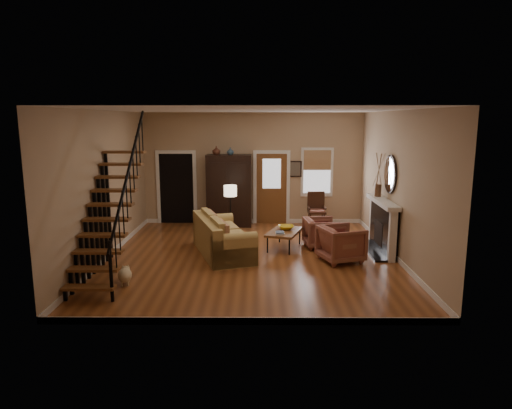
{
  "coord_description": "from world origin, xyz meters",
  "views": [
    {
      "loc": [
        0.16,
        -10.03,
        3.11
      ],
      "look_at": [
        0.1,
        0.4,
        1.15
      ],
      "focal_mm": 32.0,
      "sensor_mm": 36.0,
      "label": 1
    }
  ],
  "objects_px": {
    "sofa": "(223,236)",
    "side_chair": "(317,210)",
    "armchair_left": "(341,244)",
    "floor_lamp": "(231,213)",
    "armchair_right": "(321,233)",
    "coffee_table": "(284,240)",
    "armoire": "(229,190)"
  },
  "relations": [
    {
      "from": "armoire",
      "to": "armchair_left",
      "type": "height_order",
      "value": "armoire"
    },
    {
      "from": "sofa",
      "to": "coffee_table",
      "type": "bearing_deg",
      "value": 0.16
    },
    {
      "from": "armchair_left",
      "to": "armchair_right",
      "type": "height_order",
      "value": "armchair_left"
    },
    {
      "from": "sofa",
      "to": "coffee_table",
      "type": "relative_size",
      "value": 2.0
    },
    {
      "from": "floor_lamp",
      "to": "armoire",
      "type": "bearing_deg",
      "value": 94.65
    },
    {
      "from": "side_chair",
      "to": "armoire",
      "type": "bearing_deg",
      "value": 175.52
    },
    {
      "from": "floor_lamp",
      "to": "side_chair",
      "type": "bearing_deg",
      "value": 31.87
    },
    {
      "from": "armchair_right",
      "to": "armoire",
      "type": "bearing_deg",
      "value": 40.08
    },
    {
      "from": "armoire",
      "to": "armchair_left",
      "type": "relative_size",
      "value": 2.39
    },
    {
      "from": "armchair_right",
      "to": "floor_lamp",
      "type": "distance_m",
      "value": 2.36
    },
    {
      "from": "armoire",
      "to": "armchair_left",
      "type": "distance_m",
      "value": 4.42
    },
    {
      "from": "coffee_table",
      "to": "sofa",
      "type": "bearing_deg",
      "value": -161.67
    },
    {
      "from": "armchair_left",
      "to": "armchair_right",
      "type": "distance_m",
      "value": 1.19
    },
    {
      "from": "coffee_table",
      "to": "armchair_right",
      "type": "relative_size",
      "value": 1.44
    },
    {
      "from": "coffee_table",
      "to": "armchair_left",
      "type": "relative_size",
      "value": 1.3
    },
    {
      "from": "armoire",
      "to": "sofa",
      "type": "bearing_deg",
      "value": -89.38
    },
    {
      "from": "coffee_table",
      "to": "armchair_left",
      "type": "distance_m",
      "value": 1.59
    },
    {
      "from": "sofa",
      "to": "coffee_table",
      "type": "distance_m",
      "value": 1.55
    },
    {
      "from": "sofa",
      "to": "side_chair",
      "type": "bearing_deg",
      "value": 28.87
    },
    {
      "from": "sofa",
      "to": "armchair_left",
      "type": "bearing_deg",
      "value": -29.78
    },
    {
      "from": "armchair_left",
      "to": "side_chair",
      "type": "relative_size",
      "value": 0.86
    },
    {
      "from": "armoire",
      "to": "floor_lamp",
      "type": "xyz_separation_m",
      "value": [
        0.14,
        -1.7,
        -0.33
      ]
    },
    {
      "from": "armchair_left",
      "to": "floor_lamp",
      "type": "bearing_deg",
      "value": 36.76
    },
    {
      "from": "armchair_right",
      "to": "sofa",
      "type": "bearing_deg",
      "value": 98.3
    },
    {
      "from": "armchair_left",
      "to": "side_chair",
      "type": "distance_m",
      "value": 3.26
    },
    {
      "from": "armoire",
      "to": "armchair_left",
      "type": "bearing_deg",
      "value": -52.11
    },
    {
      "from": "sofa",
      "to": "armchair_right",
      "type": "distance_m",
      "value": 2.44
    },
    {
      "from": "armoire",
      "to": "coffee_table",
      "type": "bearing_deg",
      "value": -58.49
    },
    {
      "from": "armchair_right",
      "to": "armchair_left",
      "type": "bearing_deg",
      "value": -172.05
    },
    {
      "from": "armoire",
      "to": "side_chair",
      "type": "distance_m",
      "value": 2.61
    },
    {
      "from": "armoire",
      "to": "armchair_right",
      "type": "xyz_separation_m",
      "value": [
        2.4,
        -2.3,
        -0.69
      ]
    },
    {
      "from": "coffee_table",
      "to": "side_chair",
      "type": "xyz_separation_m",
      "value": [
        1.06,
        2.22,
        0.29
      ]
    }
  ]
}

